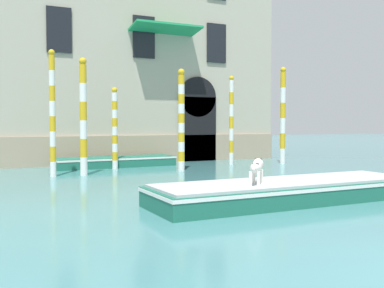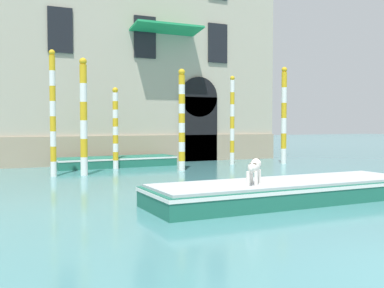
{
  "view_description": "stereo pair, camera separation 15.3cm",
  "coord_description": "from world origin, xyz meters",
  "px_view_note": "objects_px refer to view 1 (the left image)",
  "views": [
    {
      "loc": [
        -5.79,
        -3.44,
        1.97
      ],
      "look_at": [
        1.31,
        11.73,
        1.2
      ],
      "focal_mm": 42.0,
      "sensor_mm": 36.0,
      "label": 1
    },
    {
      "loc": [
        -5.65,
        -3.5,
        1.97
      ],
      "look_at": [
        1.31,
        11.73,
        1.2
      ],
      "focal_mm": 42.0,
      "sensor_mm": 36.0,
      "label": 2
    }
  ],
  "objects_px": {
    "boat_moored_near_palazzo": "(115,161)",
    "mooring_pole_1": "(52,113)",
    "mooring_pole_0": "(283,115)",
    "mooring_pole_5": "(231,120)",
    "mooring_pole_2": "(115,128)",
    "mooring_pole_4": "(83,116)",
    "mooring_pole_3": "(181,119)",
    "boat_foreground": "(288,190)",
    "dog_on_deck": "(257,167)"
  },
  "relations": [
    {
      "from": "dog_on_deck",
      "to": "mooring_pole_5",
      "type": "xyz_separation_m",
      "value": [
        4.93,
        9.69,
        1.2
      ]
    },
    {
      "from": "mooring_pole_3",
      "to": "mooring_pole_5",
      "type": "distance_m",
      "value": 3.59
    },
    {
      "from": "mooring_pole_2",
      "to": "mooring_pole_4",
      "type": "distance_m",
      "value": 2.66
    },
    {
      "from": "boat_foreground",
      "to": "mooring_pole_0",
      "type": "relative_size",
      "value": 1.55
    },
    {
      "from": "mooring_pole_5",
      "to": "mooring_pole_2",
      "type": "bearing_deg",
      "value": 176.14
    },
    {
      "from": "boat_moored_near_palazzo",
      "to": "mooring_pole_1",
      "type": "relative_size",
      "value": 1.18
    },
    {
      "from": "dog_on_deck",
      "to": "mooring_pole_4",
      "type": "bearing_deg",
      "value": 57.94
    },
    {
      "from": "dog_on_deck",
      "to": "boat_foreground",
      "type": "bearing_deg",
      "value": -35.75
    },
    {
      "from": "mooring_pole_0",
      "to": "mooring_pole_3",
      "type": "bearing_deg",
      "value": -171.79
    },
    {
      "from": "boat_foreground",
      "to": "boat_moored_near_palazzo",
      "type": "distance_m",
      "value": 10.86
    },
    {
      "from": "boat_moored_near_palazzo",
      "to": "mooring_pole_0",
      "type": "height_order",
      "value": "mooring_pole_0"
    },
    {
      "from": "mooring_pole_5",
      "to": "boat_foreground",
      "type": "bearing_deg",
      "value": -111.93
    },
    {
      "from": "dog_on_deck",
      "to": "mooring_pole_1",
      "type": "xyz_separation_m",
      "value": [
        -3.5,
        8.24,
        1.43
      ]
    },
    {
      "from": "mooring_pole_4",
      "to": "boat_moored_near_palazzo",
      "type": "bearing_deg",
      "value": 55.4
    },
    {
      "from": "mooring_pole_0",
      "to": "mooring_pole_4",
      "type": "relative_size",
      "value": 1.06
    },
    {
      "from": "mooring_pole_3",
      "to": "mooring_pole_5",
      "type": "height_order",
      "value": "mooring_pole_3"
    },
    {
      "from": "boat_moored_near_palazzo",
      "to": "mooring_pole_1",
      "type": "xyz_separation_m",
      "value": [
        -3.1,
        -2.76,
        2.12
      ]
    },
    {
      "from": "boat_foreground",
      "to": "mooring_pole_1",
      "type": "distance_m",
      "value": 9.46
    },
    {
      "from": "dog_on_deck",
      "to": "mooring_pole_4",
      "type": "distance_m",
      "value": 8.56
    },
    {
      "from": "mooring_pole_0",
      "to": "mooring_pole_5",
      "type": "relative_size",
      "value": 1.11
    },
    {
      "from": "boat_foreground",
      "to": "mooring_pole_5",
      "type": "relative_size",
      "value": 1.73
    },
    {
      "from": "mooring_pole_3",
      "to": "mooring_pole_4",
      "type": "distance_m",
      "value": 4.06
    },
    {
      "from": "mooring_pole_5",
      "to": "mooring_pole_3",
      "type": "bearing_deg",
      "value": -155.32
    },
    {
      "from": "dog_on_deck",
      "to": "mooring_pole_3",
      "type": "xyz_separation_m",
      "value": [
        1.66,
        8.19,
        1.21
      ]
    },
    {
      "from": "boat_foreground",
      "to": "mooring_pole_4",
      "type": "distance_m",
      "value": 8.83
    },
    {
      "from": "boat_foreground",
      "to": "mooring_pole_2",
      "type": "bearing_deg",
      "value": 99.42
    },
    {
      "from": "boat_foreground",
      "to": "mooring_pole_5",
      "type": "distance_m",
      "value": 10.34
    },
    {
      "from": "boat_foreground",
      "to": "dog_on_deck",
      "type": "xyz_separation_m",
      "value": [
        -1.13,
        -0.26,
        0.65
      ]
    },
    {
      "from": "boat_foreground",
      "to": "mooring_pole_3",
      "type": "distance_m",
      "value": 8.17
    },
    {
      "from": "dog_on_deck",
      "to": "boat_moored_near_palazzo",
      "type": "height_order",
      "value": "dog_on_deck"
    },
    {
      "from": "mooring_pole_2",
      "to": "mooring_pole_5",
      "type": "bearing_deg",
      "value": -3.86
    },
    {
      "from": "boat_moored_near_palazzo",
      "to": "mooring_pole_2",
      "type": "xyz_separation_m",
      "value": [
        -0.26,
        -0.94,
        1.54
      ]
    },
    {
      "from": "mooring_pole_0",
      "to": "boat_foreground",
      "type": "bearing_deg",
      "value": -125.69
    },
    {
      "from": "dog_on_deck",
      "to": "mooring_pole_2",
      "type": "relative_size",
      "value": 0.21
    },
    {
      "from": "mooring_pole_1",
      "to": "mooring_pole_3",
      "type": "xyz_separation_m",
      "value": [
        5.16,
        -0.05,
        -0.22
      ]
    },
    {
      "from": "mooring_pole_1",
      "to": "mooring_pole_2",
      "type": "xyz_separation_m",
      "value": [
        2.84,
        1.83,
        -0.58
      ]
    },
    {
      "from": "boat_moored_near_palazzo",
      "to": "mooring_pole_5",
      "type": "xyz_separation_m",
      "value": [
        5.33,
        -1.31,
        1.89
      ]
    },
    {
      "from": "mooring_pole_1",
      "to": "dog_on_deck",
      "type": "bearing_deg",
      "value": -67.01
    },
    {
      "from": "mooring_pole_5",
      "to": "mooring_pole_1",
      "type": "bearing_deg",
      "value": -170.23
    },
    {
      "from": "mooring_pole_0",
      "to": "mooring_pole_3",
      "type": "xyz_separation_m",
      "value": [
        -5.76,
        -0.83,
        -0.23
      ]
    },
    {
      "from": "boat_foreground",
      "to": "dog_on_deck",
      "type": "distance_m",
      "value": 1.33
    },
    {
      "from": "boat_moored_near_palazzo",
      "to": "mooring_pole_3",
      "type": "relative_size",
      "value": 1.31
    },
    {
      "from": "mooring_pole_2",
      "to": "boat_foreground",
      "type": "bearing_deg",
      "value": -79.69
    },
    {
      "from": "boat_foreground",
      "to": "mooring_pole_0",
      "type": "height_order",
      "value": "mooring_pole_0"
    },
    {
      "from": "mooring_pole_2",
      "to": "mooring_pole_1",
      "type": "bearing_deg",
      "value": -147.27
    },
    {
      "from": "mooring_pole_3",
      "to": "mooring_pole_2",
      "type": "bearing_deg",
      "value": 141.04
    },
    {
      "from": "boat_moored_near_palazzo",
      "to": "mooring_pole_3",
      "type": "bearing_deg",
      "value": -57.08
    },
    {
      "from": "boat_foreground",
      "to": "boat_moored_near_palazzo",
      "type": "relative_size",
      "value": 1.32
    },
    {
      "from": "mooring_pole_4",
      "to": "mooring_pole_3",
      "type": "bearing_deg",
      "value": 1.17
    },
    {
      "from": "mooring_pole_0",
      "to": "mooring_pole_5",
      "type": "distance_m",
      "value": 2.6
    }
  ]
}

